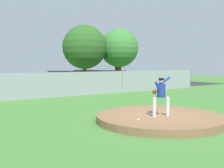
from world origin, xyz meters
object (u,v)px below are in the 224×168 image
Objects in this scene: parked_car_charcoal at (112,79)px; parked_car_burgundy at (61,81)px; pitcher_youth at (161,93)px; parked_car_slate at (88,80)px; baseball at (138,120)px.

parked_car_burgundy is (-5.28, 0.48, -0.00)m from parked_car_charcoal.
pitcher_youth reaches higher than parked_car_slate.
pitcher_youth is at bearing 8.51° from baseball.
baseball is 0.02× the size of parked_car_charcoal.
parked_car_slate is 1.04× the size of parked_car_charcoal.
parked_car_slate is 2.70m from parked_car_burgundy.
parked_car_charcoal is at bearing 61.56° from pitcher_youth.
parked_car_charcoal reaches higher than baseball.
parked_car_burgundy is (3.97, 15.36, 0.50)m from baseball.
parked_car_slate reaches higher than baseball.
pitcher_youth is 0.35× the size of parked_car_charcoal.
pitcher_youth is 15.40m from parked_car_burgundy.
parked_car_charcoal is at bearing -8.97° from parked_car_slate.
parked_car_burgundy reaches higher than parked_car_charcoal.
parked_car_slate is at bearing -1.53° from parked_car_burgundy.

